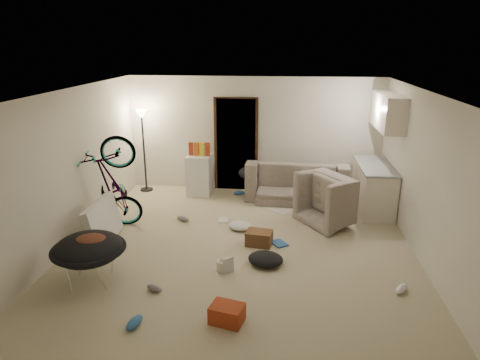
# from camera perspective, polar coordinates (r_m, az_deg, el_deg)

# --- Properties ---
(floor) EXTENTS (5.50, 6.00, 0.02)m
(floor) POSITION_cam_1_polar(r_m,az_deg,el_deg) (7.00, 0.08, -9.26)
(floor) COLOR #B8AE8D
(floor) RESTS_ON ground
(ceiling) EXTENTS (5.50, 6.00, 0.02)m
(ceiling) POSITION_cam_1_polar(r_m,az_deg,el_deg) (6.26, 0.09, 11.71)
(ceiling) COLOR white
(ceiling) RESTS_ON wall_back
(wall_back) EXTENTS (5.50, 0.02, 2.50)m
(wall_back) POSITION_cam_1_polar(r_m,az_deg,el_deg) (9.43, 1.94, 6.07)
(wall_back) COLOR silver
(wall_back) RESTS_ON floor
(wall_front) EXTENTS (5.50, 0.02, 2.50)m
(wall_front) POSITION_cam_1_polar(r_m,az_deg,el_deg) (3.78, -4.63, -13.02)
(wall_front) COLOR silver
(wall_front) RESTS_ON floor
(wall_left) EXTENTS (0.02, 6.00, 2.50)m
(wall_left) POSITION_cam_1_polar(r_m,az_deg,el_deg) (7.32, -21.95, 1.25)
(wall_left) COLOR silver
(wall_left) RESTS_ON floor
(wall_right) EXTENTS (0.02, 6.00, 2.50)m
(wall_right) POSITION_cam_1_polar(r_m,az_deg,el_deg) (6.83, 23.79, -0.12)
(wall_right) COLOR silver
(wall_right) RESTS_ON floor
(doorway) EXTENTS (0.85, 0.10, 2.04)m
(doorway) POSITION_cam_1_polar(r_m,az_deg,el_deg) (9.47, -0.51, 4.71)
(doorway) COLOR black
(doorway) RESTS_ON floor
(door_trim) EXTENTS (0.97, 0.04, 2.10)m
(door_trim) POSITION_cam_1_polar(r_m,az_deg,el_deg) (9.44, -0.53, 4.67)
(door_trim) COLOR #351F12
(door_trim) RESTS_ON floor
(floor_lamp) EXTENTS (0.28, 0.28, 1.81)m
(floor_lamp) POSITION_cam_1_polar(r_m,az_deg,el_deg) (9.53, -12.84, 6.12)
(floor_lamp) COLOR black
(floor_lamp) RESTS_ON floor
(kitchen_counter) EXTENTS (0.60, 1.50, 0.88)m
(kitchen_counter) POSITION_cam_1_polar(r_m,az_deg,el_deg) (8.83, 17.34, -1.04)
(kitchen_counter) COLOR silver
(kitchen_counter) RESTS_ON floor
(counter_top) EXTENTS (0.64, 1.54, 0.04)m
(counter_top) POSITION_cam_1_polar(r_m,az_deg,el_deg) (8.70, 17.62, 1.83)
(counter_top) COLOR gray
(counter_top) RESTS_ON kitchen_counter
(kitchen_uppers) EXTENTS (0.38, 1.40, 0.65)m
(kitchen_uppers) POSITION_cam_1_polar(r_m,az_deg,el_deg) (8.51, 19.16, 8.60)
(kitchen_uppers) COLOR silver
(kitchen_uppers) RESTS_ON wall_right
(sofa) EXTENTS (2.14, 0.92, 0.61)m
(sofa) POSITION_cam_1_polar(r_m,az_deg,el_deg) (9.12, 7.54, -0.64)
(sofa) COLOR #373F38
(sofa) RESTS_ON floor
(armchair) EXTENTS (1.35, 1.38, 0.68)m
(armchair) POSITION_cam_1_polar(r_m,az_deg,el_deg) (8.13, 13.05, -3.05)
(armchair) COLOR #373F38
(armchair) RESTS_ON floor
(bicycle) EXTENTS (1.84, 1.01, 1.01)m
(bicycle) POSITION_cam_1_polar(r_m,az_deg,el_deg) (7.89, -16.33, -3.06)
(bicycle) COLOR black
(bicycle) RESTS_ON floor
(book_asset) EXTENTS (0.30, 0.31, 0.02)m
(book_asset) POSITION_cam_1_polar(r_m,az_deg,el_deg) (6.28, -2.26, -12.50)
(book_asset) COLOR #953116
(book_asset) RESTS_ON floor
(mini_fridge) EXTENTS (0.52, 0.52, 0.87)m
(mini_fridge) POSITION_cam_1_polar(r_m,az_deg,el_deg) (9.34, -5.41, 0.70)
(mini_fridge) COLOR white
(mini_fridge) RESTS_ON floor
(snack_box_0) EXTENTS (0.11, 0.09, 0.30)m
(snack_box_0) POSITION_cam_1_polar(r_m,az_deg,el_deg) (9.22, -6.55, 4.10)
(snack_box_0) COLOR #953116
(snack_box_0) RESTS_ON mini_fridge
(snack_box_1) EXTENTS (0.11, 0.08, 0.30)m
(snack_box_1) POSITION_cam_1_polar(r_m,az_deg,el_deg) (9.20, -5.82, 4.09)
(snack_box_1) COLOR #C25818
(snack_box_1) RESTS_ON mini_fridge
(snack_box_2) EXTENTS (0.11, 0.08, 0.30)m
(snack_box_2) POSITION_cam_1_polar(r_m,az_deg,el_deg) (9.17, -5.08, 4.08)
(snack_box_2) COLOR yellow
(snack_box_2) RESTS_ON mini_fridge
(snack_box_3) EXTENTS (0.10, 0.08, 0.30)m
(snack_box_3) POSITION_cam_1_polar(r_m,az_deg,el_deg) (9.15, -4.34, 4.06)
(snack_box_3) COLOR #953116
(snack_box_3) RESTS_ON mini_fridge
(saucer_chair) EXTENTS (1.00, 1.00, 0.71)m
(saucer_chair) POSITION_cam_1_polar(r_m,az_deg,el_deg) (6.26, -19.45, -9.41)
(saucer_chair) COLOR silver
(saucer_chair) RESTS_ON floor
(hoodie) EXTENTS (0.59, 0.54, 0.22)m
(hoodie) POSITION_cam_1_polar(r_m,az_deg,el_deg) (6.13, -19.34, -7.88)
(hoodie) COLOR #572C1D
(hoodie) RESTS_ON saucer_chair
(sofa_drape) EXTENTS (0.59, 0.50, 0.28)m
(sofa_drape) POSITION_cam_1_polar(r_m,az_deg,el_deg) (9.06, 1.59, 0.95)
(sofa_drape) COLOR black
(sofa_drape) RESTS_ON sofa
(tv_box) EXTENTS (0.29, 1.07, 0.71)m
(tv_box) POSITION_cam_1_polar(r_m,az_deg,el_deg) (7.46, -17.81, -5.32)
(tv_box) COLOR silver
(tv_box) RESTS_ON floor
(drink_case_a) EXTENTS (0.46, 0.36, 0.24)m
(drink_case_a) POSITION_cam_1_polar(r_m,az_deg,el_deg) (7.09, 2.55, -7.74)
(drink_case_a) COLOR brown
(drink_case_a) RESTS_ON floor
(drink_case_b) EXTENTS (0.44, 0.37, 0.22)m
(drink_case_b) POSITION_cam_1_polar(r_m,az_deg,el_deg) (5.32, -1.74, -17.40)
(drink_case_b) COLOR #953116
(drink_case_b) RESTS_ON floor
(juicer) EXTENTS (0.16, 0.16, 0.23)m
(juicer) POSITION_cam_1_polar(r_m,az_deg,el_deg) (6.35, -2.44, -11.25)
(juicer) COLOR silver
(juicer) RESTS_ON floor
(newspaper) EXTENTS (0.73, 0.71, 0.01)m
(newspaper) POSITION_cam_1_polar(r_m,az_deg,el_deg) (8.63, 5.22, -3.79)
(newspaper) COLOR #B8B3AA
(newspaper) RESTS_ON floor
(book_blue) EXTENTS (0.32, 0.34, 0.03)m
(book_blue) POSITION_cam_1_polar(r_m,az_deg,el_deg) (7.17, 5.25, -8.42)
(book_blue) COLOR #2A5A9A
(book_blue) RESTS_ON floor
(book_white) EXTENTS (0.22, 0.27, 0.02)m
(book_white) POSITION_cam_1_polar(r_m,az_deg,el_deg) (8.03, -2.25, -5.39)
(book_white) COLOR silver
(book_white) RESTS_ON floor
(shoe_0) EXTENTS (0.28, 0.17, 0.10)m
(shoe_0) POSITION_cam_1_polar(r_m,az_deg,el_deg) (9.34, -0.08, -1.71)
(shoe_0) COLOR #2A5A9A
(shoe_0) RESTS_ON floor
(shoe_1) EXTENTS (0.28, 0.21, 0.10)m
(shoe_1) POSITION_cam_1_polar(r_m,az_deg,el_deg) (8.07, -7.60, -5.12)
(shoe_1) COLOR slate
(shoe_1) RESTS_ON floor
(shoe_2) EXTENTS (0.19, 0.32, 0.11)m
(shoe_2) POSITION_cam_1_polar(r_m,az_deg,el_deg) (5.42, -13.92, -17.98)
(shoe_2) COLOR #2A5A9A
(shoe_2) RESTS_ON floor
(shoe_3) EXTENTS (0.27, 0.20, 0.09)m
(shoe_3) POSITION_cam_1_polar(r_m,az_deg,el_deg) (6.02, -11.33, -13.93)
(shoe_3) COLOR slate
(shoe_3) RESTS_ON floor
(shoe_4) EXTENTS (0.25, 0.29, 0.10)m
(shoe_4) POSITION_cam_1_polar(r_m,az_deg,el_deg) (6.27, 20.71, -13.41)
(shoe_4) COLOR white
(shoe_4) RESTS_ON floor
(clothes_lump_a) EXTENTS (0.63, 0.58, 0.17)m
(clothes_lump_a) POSITION_cam_1_polar(r_m,az_deg,el_deg) (6.53, 3.45, -10.48)
(clothes_lump_a) COLOR black
(clothes_lump_a) RESTS_ON floor
(clothes_lump_c) EXTENTS (0.52, 0.49, 0.13)m
(clothes_lump_c) POSITION_cam_1_polar(r_m,az_deg,el_deg) (7.66, 0.02, -6.11)
(clothes_lump_c) COLOR silver
(clothes_lump_c) RESTS_ON floor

